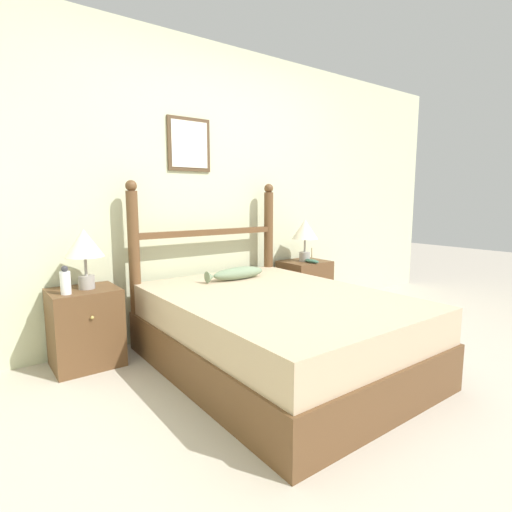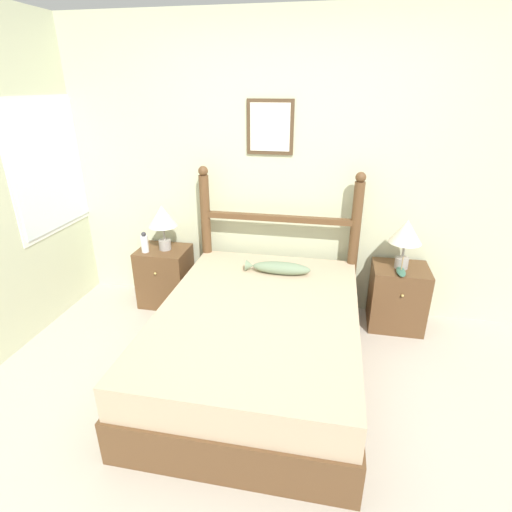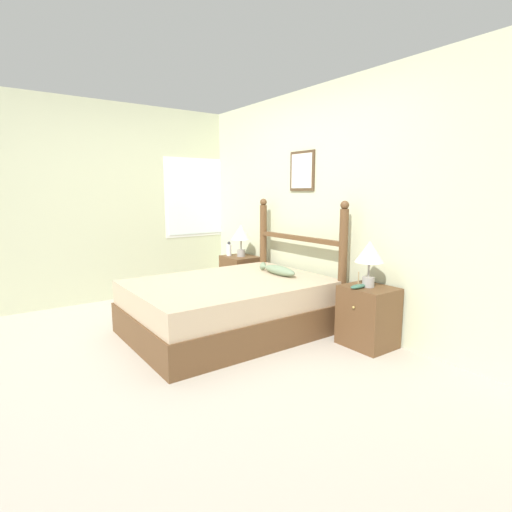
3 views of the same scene
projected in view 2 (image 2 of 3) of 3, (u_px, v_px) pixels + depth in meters
ground_plane at (262, 439)px, 2.43m from camera, size 16.00×16.00×0.00m
wall_back at (298, 173)px, 3.48m from camera, size 6.40×0.08×2.55m
bed at (258, 340)px, 2.91m from camera, size 1.42×1.95×0.53m
headboard at (278, 239)px, 3.58m from camera, size 1.42×0.09×1.34m
nightstand_left at (165, 276)px, 3.86m from camera, size 0.46×0.42×0.56m
nightstand_right at (397, 297)px, 3.48m from camera, size 0.46×0.42×0.56m
table_lamp_left at (162, 218)px, 3.62m from camera, size 0.26×0.26×0.42m
table_lamp_right at (406, 234)px, 3.24m from camera, size 0.26×0.26×0.42m
bottle at (145, 243)px, 3.65m from camera, size 0.07×0.07×0.20m
model_boat at (401, 271)px, 3.25m from camera, size 0.07×0.19×0.15m
fish_pillow at (279, 268)px, 3.31m from camera, size 0.54×0.13×0.10m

